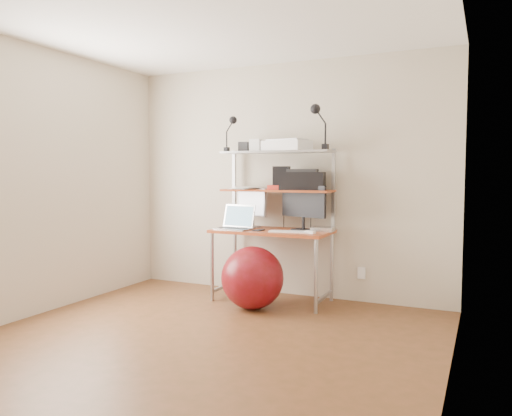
{
  "coord_description": "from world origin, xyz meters",
  "views": [
    {
      "loc": [
        1.99,
        -3.24,
        1.32
      ],
      "look_at": [
        -0.05,
        1.15,
        0.98
      ],
      "focal_mm": 35.0,
      "sensor_mm": 36.0,
      "label": 1
    }
  ],
  "objects": [
    {
      "name": "monitor_black",
      "position": [
        0.3,
        1.55,
        1.01
      ],
      "size": [
        0.52,
        0.22,
        0.54
      ],
      "rotation": [
        0.0,
        0.0,
        -0.32
      ],
      "color": "black",
      "rests_on": "desktop"
    },
    {
      "name": "red_box",
      "position": [
        0.02,
        1.51,
        1.17
      ],
      "size": [
        0.18,
        0.13,
        0.05
      ],
      "primitive_type": "cube",
      "rotation": [
        0.0,
        0.0,
        0.1
      ],
      "color": "red",
      "rests_on": "mid_shelf"
    },
    {
      "name": "exercise_ball",
      "position": [
        -0.06,
        1.09,
        0.31
      ],
      "size": [
        0.61,
        0.61,
        0.61
      ],
      "primitive_type": "sphere",
      "color": "maroon",
      "rests_on": "floor"
    },
    {
      "name": "mac_mini",
      "position": [
        0.51,
        1.56,
        0.76
      ],
      "size": [
        0.24,
        0.24,
        0.04
      ],
      "primitive_type": "cube",
      "rotation": [
        0.0,
        0.0,
        0.1
      ],
      "color": "silver",
      "rests_on": "desktop"
    },
    {
      "name": "computer_desk",
      "position": [
        0.0,
        1.5,
        0.96
      ],
      "size": [
        1.2,
        0.6,
        1.57
      ],
      "color": "#A54520",
      "rests_on": "ground"
    },
    {
      "name": "mouse",
      "position": [
        0.45,
        1.32,
        0.75
      ],
      "size": [
        0.11,
        0.08,
        0.03
      ],
      "primitive_type": "cube",
      "rotation": [
        0.0,
        0.0,
        -0.24
      ],
      "color": "white",
      "rests_on": "desktop"
    },
    {
      "name": "clip_lamp_right",
      "position": [
        0.46,
        1.49,
        1.88
      ],
      "size": [
        0.18,
        0.1,
        0.45
      ],
      "color": "black",
      "rests_on": "top_shelf"
    },
    {
      "name": "box_white",
      "position": [
        -0.24,
        1.54,
        1.61
      ],
      "size": [
        0.12,
        0.1,
        0.13
      ],
      "primitive_type": "cube",
      "rotation": [
        0.0,
        0.0,
        0.07
      ],
      "color": "white",
      "rests_on": "top_shelf"
    },
    {
      "name": "wall_outlet",
      "position": [
        0.85,
        1.79,
        0.3
      ],
      "size": [
        0.08,
        0.01,
        0.12
      ],
      "primitive_type": "cube",
      "color": "white",
      "rests_on": "room"
    },
    {
      "name": "printer",
      "position": [
        0.28,
        1.58,
        1.25
      ],
      "size": [
        0.5,
        0.39,
        0.21
      ],
      "rotation": [
        0.0,
        0.0,
        0.2
      ],
      "color": "black",
      "rests_on": "mid_shelf"
    },
    {
      "name": "paper_stack",
      "position": [
        -0.36,
        1.57,
        1.16
      ],
      "size": [
        0.4,
        0.4,
        0.02
      ],
      "color": "white",
      "rests_on": "mid_shelf"
    },
    {
      "name": "monitor_silver",
      "position": [
        -0.31,
        1.59,
        0.98
      ],
      "size": [
        0.4,
        0.19,
        0.45
      ],
      "rotation": [
        0.0,
        0.0,
        -0.32
      ],
      "color": "#B8B7BC",
      "rests_on": "desktop"
    },
    {
      "name": "keyboard",
      "position": [
        0.26,
        1.32,
        0.75
      ],
      "size": [
        0.46,
        0.19,
        0.01
      ],
      "primitive_type": "cube",
      "rotation": [
        0.0,
        0.0,
        0.15
      ],
      "color": "white",
      "rests_on": "desktop"
    },
    {
      "name": "nas_cube",
      "position": [
        0.06,
        1.55,
        1.27
      ],
      "size": [
        0.2,
        0.2,
        0.24
      ],
      "primitive_type": "cube",
      "rotation": [
        0.0,
        0.0,
        0.23
      ],
      "color": "black",
      "rests_on": "mid_shelf"
    },
    {
      "name": "laptop",
      "position": [
        -0.36,
        1.35,
        0.79
      ],
      "size": [
        0.39,
        0.33,
        0.32
      ],
      "rotation": [
        0.0,
        0.0,
        -0.1
      ],
      "color": "silver",
      "rests_on": "desktop"
    },
    {
      "name": "scanner",
      "position": [
        0.11,
        1.56,
        1.61
      ],
      "size": [
        0.5,
        0.38,
        0.12
      ],
      "rotation": [
        0.0,
        0.0,
        -0.22
      ],
      "color": "white",
      "rests_on": "top_shelf"
    },
    {
      "name": "box_grey",
      "position": [
        -0.39,
        1.59,
        1.6
      ],
      "size": [
        0.11,
        0.11,
        0.1
      ],
      "primitive_type": "cube",
      "rotation": [
        0.0,
        0.0,
        0.04
      ],
      "color": "#2A292C",
      "rests_on": "top_shelf"
    },
    {
      "name": "phone",
      "position": [
        -0.09,
        1.31,
        0.75
      ],
      "size": [
        0.09,
        0.14,
        0.01
      ],
      "primitive_type": "cube",
      "rotation": [
        0.0,
        0.0,
        -0.12
      ],
      "color": "black",
      "rests_on": "desktop"
    },
    {
      "name": "clip_lamp_left",
      "position": [
        -0.47,
        1.46,
        1.82
      ],
      "size": [
        0.15,
        0.08,
        0.37
      ],
      "color": "black",
      "rests_on": "top_shelf"
    },
    {
      "name": "room",
      "position": [
        0.0,
        0.0,
        1.25
      ],
      "size": [
        3.6,
        3.6,
        3.6
      ],
      "color": "brown",
      "rests_on": "ground"
    }
  ]
}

